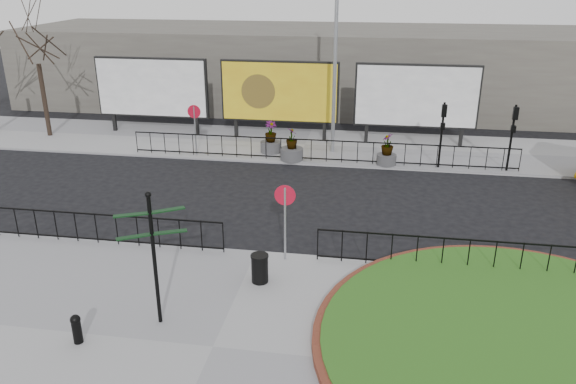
% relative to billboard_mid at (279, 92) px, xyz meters
% --- Properties ---
extents(ground, '(90.00, 90.00, 0.00)m').
position_rel_billboard_mid_xyz_m(ground, '(1.50, -12.97, -2.60)').
color(ground, black).
rests_on(ground, ground).
extents(pavement_near, '(30.00, 10.00, 0.12)m').
position_rel_billboard_mid_xyz_m(pavement_near, '(1.50, -17.97, -2.54)').
color(pavement_near, gray).
rests_on(pavement_near, ground).
extents(pavement_far, '(44.00, 6.00, 0.12)m').
position_rel_billboard_mid_xyz_m(pavement_far, '(1.50, -0.97, -2.54)').
color(pavement_far, gray).
rests_on(pavement_far, ground).
extents(brick_edge, '(10.40, 10.40, 0.18)m').
position_rel_billboard_mid_xyz_m(brick_edge, '(9.00, -16.97, -2.39)').
color(brick_edge, brown).
rests_on(brick_edge, pavement_near).
extents(grass_lawn, '(10.00, 10.00, 0.22)m').
position_rel_billboard_mid_xyz_m(grass_lawn, '(9.00, -16.97, -2.37)').
color(grass_lawn, '#1E4F15').
rests_on(grass_lawn, pavement_near).
extents(railing_near_left, '(10.00, 0.10, 1.10)m').
position_rel_billboard_mid_xyz_m(railing_near_left, '(-4.50, -13.27, -1.93)').
color(railing_near_left, black).
rests_on(railing_near_left, pavement_near).
extents(railing_near_right, '(9.00, 0.10, 1.10)m').
position_rel_billboard_mid_xyz_m(railing_near_right, '(8.00, -13.27, -1.93)').
color(railing_near_right, black).
rests_on(railing_near_right, pavement_near).
extents(railing_far, '(18.00, 0.10, 1.10)m').
position_rel_billboard_mid_xyz_m(railing_far, '(2.50, -3.67, -1.93)').
color(railing_far, black).
rests_on(railing_far, pavement_far).
extents(speed_sign_far, '(0.64, 0.07, 2.47)m').
position_rel_billboard_mid_xyz_m(speed_sign_far, '(-3.50, -3.57, -0.68)').
color(speed_sign_far, gray).
rests_on(speed_sign_far, pavement_far).
extents(speed_sign_near, '(0.64, 0.07, 2.47)m').
position_rel_billboard_mid_xyz_m(speed_sign_near, '(2.50, -13.37, -0.68)').
color(speed_sign_near, gray).
rests_on(speed_sign_near, pavement_near).
extents(billboard_left, '(6.20, 0.31, 4.10)m').
position_rel_billboard_mid_xyz_m(billboard_left, '(-7.00, 0.00, 0.00)').
color(billboard_left, black).
rests_on(billboard_left, pavement_far).
extents(billboard_mid, '(6.20, 0.31, 4.10)m').
position_rel_billboard_mid_xyz_m(billboard_mid, '(0.00, 0.00, 0.00)').
color(billboard_mid, black).
rests_on(billboard_mid, pavement_far).
extents(billboard_right, '(6.20, 0.31, 4.10)m').
position_rel_billboard_mid_xyz_m(billboard_right, '(7.00, 0.00, 0.00)').
color(billboard_right, black).
rests_on(billboard_right, pavement_far).
extents(lamp_post, '(0.74, 0.18, 9.23)m').
position_rel_billboard_mid_xyz_m(lamp_post, '(3.01, -1.97, 2.23)').
color(lamp_post, gray).
rests_on(lamp_post, pavement_far).
extents(signal_pole_a, '(0.22, 0.26, 3.00)m').
position_rel_billboard_mid_xyz_m(signal_pole_a, '(8.00, -3.63, -0.50)').
color(signal_pole_a, black).
rests_on(signal_pole_a, pavement_far).
extents(signal_pole_b, '(0.22, 0.26, 3.00)m').
position_rel_billboard_mid_xyz_m(signal_pole_b, '(11.00, -3.63, -0.50)').
color(signal_pole_b, black).
rests_on(signal_pole_b, pavement_far).
extents(tree_left, '(2.00, 2.00, 7.00)m').
position_rel_billboard_mid_xyz_m(tree_left, '(-12.50, -1.47, 1.02)').
color(tree_left, '#2D2119').
rests_on(tree_left, pavement_far).
extents(building_backdrop, '(40.00, 10.00, 5.00)m').
position_rel_billboard_mid_xyz_m(building_backdrop, '(1.50, 9.03, -0.10)').
color(building_backdrop, '#5E5B52').
rests_on(building_backdrop, ground).
extents(fingerpost_sign, '(1.59, 1.00, 3.59)m').
position_rel_billboard_mid_xyz_m(fingerpost_sign, '(-0.12, -17.18, -0.31)').
color(fingerpost_sign, black).
rests_on(fingerpost_sign, pavement_near).
extents(bollard, '(0.25, 0.25, 0.77)m').
position_rel_billboard_mid_xyz_m(bollard, '(-1.77, -18.32, -2.06)').
color(bollard, black).
rests_on(bollard, pavement_near).
extents(litter_bin, '(0.52, 0.52, 0.86)m').
position_rel_billboard_mid_xyz_m(litter_bin, '(2.00, -14.82, -2.04)').
color(litter_bin, black).
rests_on(litter_bin, pavement_near).
extents(planter_a, '(1.03, 1.03, 1.57)m').
position_rel_billboard_mid_xyz_m(planter_a, '(-0.00, -2.55, -1.91)').
color(planter_a, '#4C4C4F').
rests_on(planter_a, pavement_far).
extents(planter_b, '(1.08, 1.08, 1.55)m').
position_rel_billboard_mid_xyz_m(planter_b, '(1.20, -3.57, -1.95)').
color(planter_b, '#4C4C4F').
rests_on(planter_b, pavement_far).
extents(planter_c, '(0.91, 0.91, 1.48)m').
position_rel_billboard_mid_xyz_m(planter_c, '(5.64, -3.57, -1.91)').
color(planter_c, '#4C4C4F').
rests_on(planter_c, pavement_far).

